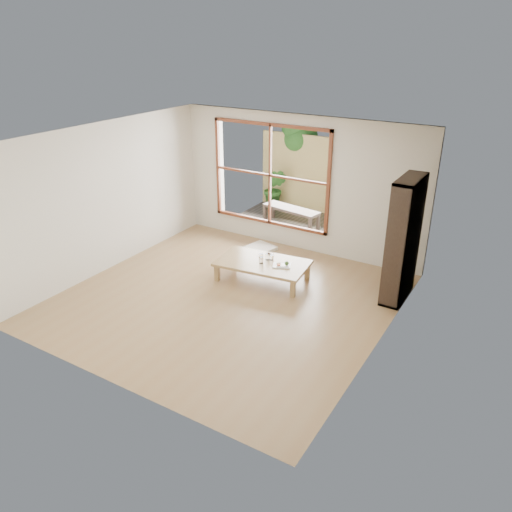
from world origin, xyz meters
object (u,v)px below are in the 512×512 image
Objects in this scene: bookshelf at (403,240)px; garden_bench at (291,211)px; low_table at (262,264)px; food_tray at (283,265)px.

bookshelf is 3.54m from garden_bench.
low_table is 1.21× the size of garden_bench.
bookshelf reaches higher than low_table.
bookshelf is (2.18, 0.62, 0.70)m from low_table.
food_tray is (-1.80, -0.59, -0.64)m from bookshelf.
garden_bench reaches higher than low_table.
low_table is 4.62× the size of food_tray.
food_tray reaches higher than low_table.
food_tray is 2.73m from garden_bench.
garden_bench is (-2.93, 1.89, -0.62)m from bookshelf.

